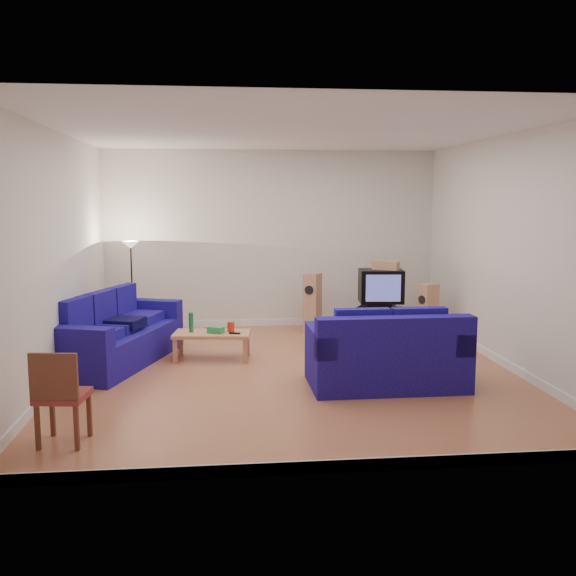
{
  "coord_description": "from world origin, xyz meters",
  "views": [
    {
      "loc": [
        -0.93,
        -8.41,
        2.34
      ],
      "look_at": [
        0.0,
        0.4,
        1.1
      ],
      "focal_mm": 40.0,
      "sensor_mm": 36.0,
      "label": 1
    }
  ],
  "objects": [
    {
      "name": "remote",
      "position": [
        -0.74,
        0.69,
        0.41
      ],
      "size": [
        0.17,
        0.09,
        0.02
      ],
      "primitive_type": "cube",
      "rotation": [
        0.0,
        0.0,
        -0.29
      ],
      "color": "black",
      "rests_on": "coffee_table"
    },
    {
      "name": "sofa_three_seat",
      "position": [
        -2.52,
        0.78,
        0.36
      ],
      "size": [
        1.81,
        2.7,
        0.96
      ],
      "rotation": [
        0.0,
        0.0,
        -1.89
      ],
      "color": "#0A015A",
      "rests_on": "ground"
    },
    {
      "name": "red_canister",
      "position": [
        -0.8,
        0.85,
        0.48
      ],
      "size": [
        0.12,
        0.12,
        0.15
      ],
      "primitive_type": "cylinder",
      "rotation": [
        0.0,
        0.0,
        -0.17
      ],
      "color": "red",
      "rests_on": "coffee_table"
    },
    {
      "name": "sofa_loveseat",
      "position": [
        1.12,
        -0.8,
        0.36
      ],
      "size": [
        1.92,
        1.08,
        0.96
      ],
      "rotation": [
        0.0,
        0.0,
        0.01
      ],
      "color": "#0A015A",
      "rests_on": "ground"
    },
    {
      "name": "room",
      "position": [
        0.0,
        0.0,
        1.54
      ],
      "size": [
        6.01,
        6.51,
        3.21
      ],
      "color": "#984D2F",
      "rests_on": "ground"
    },
    {
      "name": "floor_lamp",
      "position": [
        -2.42,
        2.47,
        1.35
      ],
      "size": [
        0.28,
        0.28,
        1.63
      ],
      "color": "black",
      "rests_on": "ground"
    },
    {
      "name": "coffee_table",
      "position": [
        -1.07,
        0.83,
        0.35
      ],
      "size": [
        1.16,
        0.68,
        0.4
      ],
      "rotation": [
        0.0,
        0.0,
        -0.12
      ],
      "color": "tan",
      "rests_on": "ground"
    },
    {
      "name": "dining_chair",
      "position": [
        -2.46,
        -2.36,
        0.52
      ],
      "size": [
        0.5,
        0.5,
        0.94
      ],
      "rotation": [
        0.0,
        0.0,
        -0.12
      ],
      "color": "brown",
      "rests_on": "ground"
    },
    {
      "name": "speaker_right",
      "position": [
        2.45,
        1.67,
        0.48
      ],
      "size": [
        0.35,
        0.33,
        0.96
      ],
      "rotation": [
        0.0,
        0.0,
        -1.09
      ],
      "color": "tan",
      "rests_on": "ground"
    },
    {
      "name": "tissue_box",
      "position": [
        -1.02,
        0.77,
        0.45
      ],
      "size": [
        0.26,
        0.22,
        0.09
      ],
      "primitive_type": "cube",
      "rotation": [
        0.0,
        0.0,
        -0.49
      ],
      "color": "green",
      "rests_on": "coffee_table"
    },
    {
      "name": "bottle",
      "position": [
        -1.37,
        0.89,
        0.54
      ],
      "size": [
        0.07,
        0.07,
        0.29
      ],
      "primitive_type": "cylinder",
      "rotation": [
        0.0,
        0.0,
        0.07
      ],
      "color": "#197233",
      "rests_on": "coffee_table"
    },
    {
      "name": "centre_speaker",
      "position": [
        1.82,
        2.03,
        1.23
      ],
      "size": [
        0.45,
        0.39,
        0.15
      ],
      "primitive_type": "cube",
      "rotation": [
        0.0,
        0.0,
        -0.61
      ],
      "color": "tan",
      "rests_on": "television"
    },
    {
      "name": "tv_stand",
      "position": [
        1.78,
        2.08,
        0.25
      ],
      "size": [
        0.95,
        0.8,
        0.5
      ],
      "primitive_type": "cube",
      "rotation": [
        0.0,
        0.0,
        -0.5
      ],
      "color": "black",
      "rests_on": "ground"
    },
    {
      "name": "av_receiver",
      "position": [
        1.77,
        2.05,
        0.55
      ],
      "size": [
        0.52,
        0.48,
        0.1
      ],
      "primitive_type": "cube",
      "rotation": [
        0.0,
        0.0,
        -0.42
      ],
      "color": "black",
      "rests_on": "tv_stand"
    },
    {
      "name": "speaker_left",
      "position": [
        0.65,
        2.54,
        0.53
      ],
      "size": [
        0.36,
        0.39,
        1.05
      ],
      "rotation": [
        0.0,
        0.0,
        -0.5
      ],
      "color": "tan",
      "rests_on": "ground"
    },
    {
      "name": "television",
      "position": [
        1.75,
        2.04,
        0.88
      ],
      "size": [
        0.76,
        0.61,
        0.55
      ],
      "rotation": [
        0.0,
        0.0,
        -0.1
      ],
      "color": "black",
      "rests_on": "av_receiver"
    }
  ]
}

